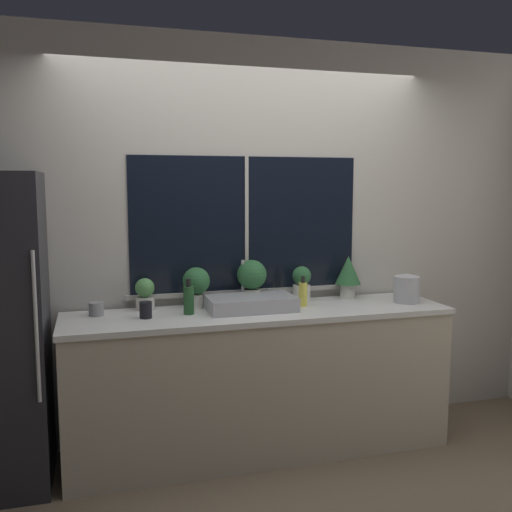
% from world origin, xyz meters
% --- Properties ---
extents(ground_plane, '(14.00, 14.00, 0.00)m').
position_xyz_m(ground_plane, '(0.00, 0.00, 0.00)').
color(ground_plane, brown).
extents(wall_back, '(8.00, 0.09, 2.70)m').
position_xyz_m(wall_back, '(0.00, 0.65, 1.35)').
color(wall_back, '#BCB7AD').
rests_on(wall_back, ground_plane).
extents(wall_right, '(0.06, 7.00, 2.70)m').
position_xyz_m(wall_right, '(2.25, 1.50, 1.35)').
color(wall_right, '#BCB7AD').
rests_on(wall_right, ground_plane).
extents(counter, '(2.46, 0.60, 0.93)m').
position_xyz_m(counter, '(0.00, 0.29, 0.47)').
color(counter, '#B2A893').
rests_on(counter, ground_plane).
extents(sink, '(0.55, 0.37, 0.30)m').
position_xyz_m(sink, '(-0.05, 0.32, 0.98)').
color(sink, '#ADADB2').
rests_on(sink, counter).
extents(potted_plant_far_left, '(0.12, 0.12, 0.21)m').
position_xyz_m(potted_plant_far_left, '(-0.70, 0.51, 1.03)').
color(potted_plant_far_left, silver).
rests_on(potted_plant_far_left, counter).
extents(potted_plant_left, '(0.18, 0.18, 0.26)m').
position_xyz_m(potted_plant_left, '(-0.37, 0.51, 1.09)').
color(potted_plant_left, silver).
rests_on(potted_plant_left, counter).
extents(potted_plant_center, '(0.20, 0.20, 0.30)m').
position_xyz_m(potted_plant_center, '(0.01, 0.51, 1.10)').
color(potted_plant_center, silver).
rests_on(potted_plant_center, counter).
extents(potted_plant_right, '(0.13, 0.13, 0.24)m').
position_xyz_m(potted_plant_right, '(0.36, 0.51, 1.05)').
color(potted_plant_right, silver).
rests_on(potted_plant_right, counter).
extents(potted_plant_far_right, '(0.18, 0.18, 0.30)m').
position_xyz_m(potted_plant_far_right, '(0.71, 0.51, 1.11)').
color(potted_plant_far_right, silver).
rests_on(potted_plant_far_right, counter).
extents(soap_bottle, '(0.06, 0.06, 0.20)m').
position_xyz_m(soap_bottle, '(0.31, 0.33, 1.01)').
color(soap_bottle, '#DBD14C').
rests_on(soap_bottle, counter).
extents(bottle_tall, '(0.06, 0.06, 0.22)m').
position_xyz_m(bottle_tall, '(-0.45, 0.31, 1.02)').
color(bottle_tall, '#235128').
rests_on(bottle_tall, counter).
extents(mug_grey, '(0.09, 0.09, 0.08)m').
position_xyz_m(mug_grey, '(-1.00, 0.43, 0.97)').
color(mug_grey, gray).
rests_on(mug_grey, counter).
extents(mug_black, '(0.07, 0.07, 0.10)m').
position_xyz_m(mug_black, '(-0.72, 0.28, 0.98)').
color(mug_black, black).
rests_on(mug_black, counter).
extents(kettle, '(0.17, 0.17, 0.20)m').
position_xyz_m(kettle, '(1.03, 0.26, 1.03)').
color(kettle, '#B2B2B7').
rests_on(kettle, counter).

